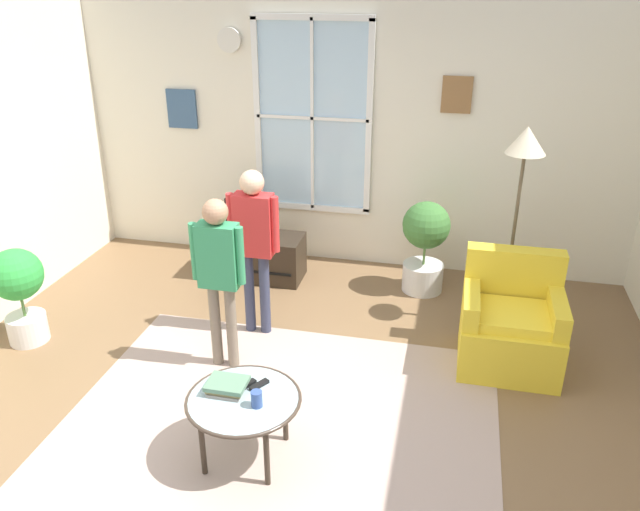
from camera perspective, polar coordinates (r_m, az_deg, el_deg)
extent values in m
cube|color=brown|center=(4.53, -3.99, -15.00)|extent=(6.20, 6.13, 0.02)
cube|color=silver|center=(6.40, 2.95, 11.86)|extent=(5.60, 0.12, 2.94)
cube|color=silver|center=(6.40, -0.66, 12.46)|extent=(1.15, 0.02, 1.89)
cube|color=white|center=(6.25, -0.75, 20.93)|extent=(1.21, 0.04, 0.06)
cube|color=white|center=(6.64, -0.66, 4.43)|extent=(1.21, 0.04, 0.06)
cube|color=white|center=(6.53, -5.72, 12.60)|extent=(0.06, 0.04, 1.89)
cube|color=white|center=(6.27, 4.51, 12.15)|extent=(0.06, 0.04, 1.89)
cube|color=white|center=(6.38, -0.71, 12.43)|extent=(0.03, 0.04, 1.89)
cube|color=white|center=(6.38, -0.71, 12.43)|extent=(1.15, 0.04, 0.03)
cube|color=#38567A|center=(6.84, -12.48, 12.93)|extent=(0.32, 0.03, 0.40)
cube|color=olive|center=(6.17, 12.37, 14.14)|extent=(0.28, 0.03, 0.34)
cylinder|color=silver|center=(6.51, -8.28, 18.88)|extent=(0.24, 0.04, 0.24)
cube|color=tan|center=(4.53, -3.61, -14.72)|extent=(2.98, 2.36, 0.01)
cube|color=#2D2319|center=(6.39, -6.11, -0.01)|extent=(1.02, 0.43, 0.45)
cube|color=black|center=(6.23, -6.72, -1.41)|extent=(0.91, 0.02, 0.02)
cylinder|color=#4C4C4C|center=(6.29, -6.21, 2.08)|extent=(0.08, 0.08, 0.05)
cube|color=black|center=(6.23, -6.28, 3.58)|extent=(0.53, 0.05, 0.34)
cube|color=#1E4C33|center=(6.20, -6.36, 3.49)|extent=(0.49, 0.01, 0.30)
cube|color=yellow|center=(5.19, 16.83, -7.45)|extent=(0.76, 0.72, 0.42)
cube|color=yellow|center=(5.25, 17.25, -1.70)|extent=(0.76, 0.16, 0.45)
cube|color=yellow|center=(5.02, 13.62, -4.13)|extent=(0.12, 0.65, 0.20)
cube|color=yellow|center=(5.08, 20.85, -4.74)|extent=(0.12, 0.65, 0.20)
cube|color=yellow|center=(5.02, 17.20, -5.31)|extent=(0.61, 0.50, 0.08)
cylinder|color=#99B2B7|center=(4.00, -6.99, -12.89)|extent=(0.70, 0.70, 0.02)
torus|color=#3F3328|center=(4.00, -6.99, -12.89)|extent=(0.73, 0.73, 0.02)
cylinder|color=#33281E|center=(4.35, -8.55, -13.26)|extent=(0.04, 0.04, 0.44)
cylinder|color=#33281E|center=(4.24, -3.19, -14.14)|extent=(0.04, 0.04, 0.44)
cylinder|color=#33281E|center=(4.06, -10.68, -16.66)|extent=(0.04, 0.04, 0.44)
cylinder|color=#33281E|center=(3.94, -4.89, -17.76)|extent=(0.04, 0.04, 0.44)
cube|color=gray|center=(4.06, -8.44, -11.99)|extent=(0.21, 0.20, 0.02)
cube|color=olive|center=(4.05, -8.46, -11.75)|extent=(0.23, 0.18, 0.02)
cube|color=slate|center=(4.03, -8.48, -11.46)|extent=(0.25, 0.20, 0.03)
cylinder|color=#334C8C|center=(3.89, -5.80, -12.89)|extent=(0.07, 0.07, 0.11)
cube|color=black|center=(4.08, -6.72, -11.66)|extent=(0.10, 0.14, 0.02)
cube|color=black|center=(4.08, -5.57, -11.66)|extent=(0.11, 0.14, 0.02)
cylinder|color=#726656|center=(4.97, -9.50, -6.25)|extent=(0.08, 0.08, 0.70)
cylinder|color=#726656|center=(4.93, -8.07, -6.44)|extent=(0.08, 0.08, 0.70)
cube|color=#338C59|center=(4.67, -9.25, 0.00)|extent=(0.30, 0.16, 0.50)
sphere|color=#A87A5B|center=(4.54, -9.54, 3.95)|extent=(0.19, 0.19, 0.19)
cylinder|color=#338C59|center=(4.71, -11.37, 0.37)|extent=(0.06, 0.06, 0.45)
cylinder|color=#338C59|center=(4.58, -7.30, -0.03)|extent=(0.06, 0.06, 0.45)
cylinder|color=#333851|center=(5.38, -6.46, -3.36)|extent=(0.09, 0.09, 0.73)
cylinder|color=#333851|center=(5.34, -5.06, -3.52)|extent=(0.09, 0.09, 0.73)
cube|color=red|center=(5.09, -6.06, 2.80)|extent=(0.32, 0.16, 0.52)
sphere|color=#D8AD8C|center=(4.97, -6.24, 6.65)|extent=(0.20, 0.20, 0.20)
cylinder|color=red|center=(5.13, -8.11, 3.15)|extent=(0.07, 0.07, 0.47)
cylinder|color=red|center=(5.01, -4.13, 2.83)|extent=(0.07, 0.07, 0.47)
cylinder|color=silver|center=(6.20, 9.33, -1.94)|extent=(0.39, 0.39, 0.28)
cylinder|color=#4C7238|center=(6.10, 9.47, -0.01)|extent=(0.02, 0.02, 0.18)
sphere|color=#3D7434|center=(5.98, 9.68, 2.75)|extent=(0.45, 0.45, 0.45)
cylinder|color=silver|center=(5.86, -25.10, -6.01)|extent=(0.32, 0.32, 0.24)
cylinder|color=#4C7238|center=(5.76, -25.45, -4.25)|extent=(0.02, 0.02, 0.17)
sphere|color=green|center=(5.64, -26.00, -1.57)|extent=(0.43, 0.43, 0.43)
cylinder|color=black|center=(5.86, 16.22, -5.71)|extent=(0.26, 0.26, 0.03)
cylinder|color=brown|center=(5.52, 17.14, 1.16)|extent=(0.03, 0.03, 1.55)
cone|color=beige|center=(5.26, 18.33, 9.97)|extent=(0.32, 0.32, 0.22)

